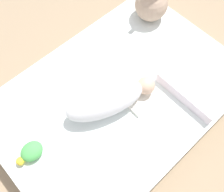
{
  "coord_description": "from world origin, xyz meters",
  "views": [
    {
      "loc": [
        0.52,
        0.5,
        1.57
      ],
      "look_at": [
        0.06,
        0.01,
        0.25
      ],
      "focal_mm": 42.0,
      "sensor_mm": 36.0,
      "label": 1
    }
  ],
  "objects_px": {
    "pillow": "(198,84)",
    "turtle_plush": "(31,152)",
    "swaddled_baby": "(108,100)",
    "bunny_plush": "(152,2)"
  },
  "relations": [
    {
      "from": "pillow",
      "to": "turtle_plush",
      "type": "relative_size",
      "value": 2.57
    },
    {
      "from": "swaddled_baby",
      "to": "bunny_plush",
      "type": "bearing_deg",
      "value": 44.4
    },
    {
      "from": "swaddled_baby",
      "to": "turtle_plush",
      "type": "height_order",
      "value": "swaddled_baby"
    },
    {
      "from": "pillow",
      "to": "swaddled_baby",
      "type": "bearing_deg",
      "value": -29.17
    },
    {
      "from": "pillow",
      "to": "turtle_plush",
      "type": "xyz_separation_m",
      "value": [
        0.95,
        -0.33,
        -0.0
      ]
    },
    {
      "from": "pillow",
      "to": "bunny_plush",
      "type": "relative_size",
      "value": 1.0
    },
    {
      "from": "swaddled_baby",
      "to": "bunny_plush",
      "type": "height_order",
      "value": "bunny_plush"
    },
    {
      "from": "swaddled_baby",
      "to": "pillow",
      "type": "height_order",
      "value": "swaddled_baby"
    },
    {
      "from": "pillow",
      "to": "turtle_plush",
      "type": "height_order",
      "value": "same"
    },
    {
      "from": "swaddled_baby",
      "to": "turtle_plush",
      "type": "bearing_deg",
      "value": -168.58
    }
  ]
}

